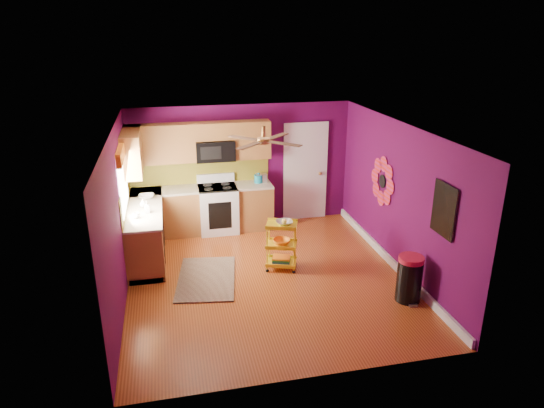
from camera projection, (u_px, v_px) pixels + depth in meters
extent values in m
plane|color=brown|center=(267.00, 278.00, 8.08)|extent=(5.00, 5.00, 0.00)
cube|color=#510945|center=(242.00, 166.00, 9.94)|extent=(4.50, 0.04, 2.50)
cube|color=#510945|center=(313.00, 285.00, 5.35)|extent=(4.50, 0.04, 2.50)
cube|color=#510945|center=(118.00, 219.00, 7.19)|extent=(0.04, 5.00, 2.50)
cube|color=#510945|center=(398.00, 197.00, 8.10)|extent=(0.04, 5.00, 2.50)
cube|color=silver|center=(266.00, 129.00, 7.21)|extent=(4.50, 5.00, 0.04)
cube|color=white|center=(390.00, 261.00, 8.50)|extent=(0.05, 4.90, 0.14)
cube|color=brown|center=(146.00, 231.00, 8.76)|extent=(0.60, 2.30, 0.90)
cube|color=brown|center=(203.00, 210.00, 9.77)|extent=(2.80, 0.60, 0.90)
cube|color=beige|center=(144.00, 207.00, 8.60)|extent=(0.63, 2.30, 0.04)
cube|color=beige|center=(202.00, 188.00, 9.60)|extent=(2.80, 0.63, 0.04)
cube|color=black|center=(148.00, 251.00, 8.90)|extent=(0.54, 2.30, 0.10)
cube|color=black|center=(204.00, 229.00, 9.90)|extent=(2.80, 0.54, 0.10)
cube|color=white|center=(218.00, 209.00, 9.79)|extent=(0.76, 0.66, 0.92)
cube|color=black|center=(217.00, 188.00, 9.63)|extent=(0.76, 0.62, 0.03)
cube|color=white|center=(216.00, 178.00, 9.85)|extent=(0.76, 0.06, 0.18)
cube|color=black|center=(220.00, 216.00, 9.50)|extent=(0.45, 0.02, 0.55)
cube|color=brown|center=(160.00, 144.00, 9.27)|extent=(1.32, 0.33, 0.75)
cube|color=brown|center=(252.00, 140.00, 9.62)|extent=(0.72, 0.33, 0.75)
cube|color=brown|center=(214.00, 131.00, 9.40)|extent=(0.76, 0.33, 0.34)
cube|color=brown|center=(132.00, 151.00, 8.72)|extent=(0.33, 1.30, 0.75)
cube|color=black|center=(215.00, 150.00, 9.50)|extent=(0.76, 0.38, 0.40)
cube|color=olive|center=(200.00, 171.00, 9.77)|extent=(2.80, 0.01, 0.51)
cube|color=olive|center=(125.00, 194.00, 8.45)|extent=(0.01, 2.30, 0.51)
cube|color=white|center=(123.00, 179.00, 8.05)|extent=(0.03, 1.20, 1.00)
cube|color=orange|center=(121.00, 152.00, 7.90)|extent=(0.08, 1.35, 0.22)
cube|color=white|center=(305.00, 173.00, 10.26)|extent=(0.85, 0.04, 2.05)
cube|color=white|center=(305.00, 173.00, 10.24)|extent=(0.95, 0.02, 2.15)
sphere|color=#BF8C3F|center=(320.00, 174.00, 10.29)|extent=(0.07, 0.07, 0.07)
cylinder|color=black|center=(382.00, 181.00, 8.61)|extent=(0.01, 0.24, 0.24)
cube|color=#176A98|center=(445.00, 210.00, 6.71)|extent=(0.03, 0.52, 0.72)
cube|color=black|center=(444.00, 210.00, 6.70)|extent=(0.01, 0.56, 0.76)
cylinder|color=#BF8C3F|center=(264.00, 132.00, 7.42)|extent=(0.06, 0.06, 0.16)
cylinder|color=#BF8C3F|center=(264.00, 141.00, 7.47)|extent=(0.20, 0.20, 0.08)
cube|color=#4C2D19|center=(277.00, 136.00, 7.77)|extent=(0.47, 0.47, 0.01)
cube|color=#4C2D19|center=(244.00, 138.00, 7.66)|extent=(0.47, 0.47, 0.01)
cube|color=#4C2D19|center=(250.00, 146.00, 7.17)|extent=(0.47, 0.47, 0.01)
cube|color=#4C2D19|center=(285.00, 144.00, 7.28)|extent=(0.47, 0.47, 0.01)
cube|color=black|center=(206.00, 278.00, 8.03)|extent=(1.14, 1.63, 0.02)
cylinder|color=yellow|center=(267.00, 249.00, 8.12)|extent=(0.02, 0.02, 0.79)
cylinder|color=yellow|center=(294.00, 250.00, 8.07)|extent=(0.02, 0.02, 0.79)
cylinder|color=yellow|center=(269.00, 241.00, 8.41)|extent=(0.02, 0.02, 0.79)
cylinder|color=yellow|center=(295.00, 242.00, 8.36)|extent=(0.02, 0.02, 0.79)
sphere|color=black|center=(267.00, 270.00, 8.25)|extent=(0.06, 0.06, 0.06)
sphere|color=black|center=(294.00, 272.00, 8.21)|extent=(0.06, 0.06, 0.06)
sphere|color=black|center=(269.00, 262.00, 8.55)|extent=(0.06, 0.06, 0.06)
sphere|color=black|center=(295.00, 263.00, 8.50)|extent=(0.06, 0.06, 0.06)
cube|color=yellow|center=(282.00, 225.00, 8.11)|extent=(0.60, 0.52, 0.03)
cube|color=yellow|center=(281.00, 245.00, 8.23)|extent=(0.60, 0.52, 0.03)
cube|color=yellow|center=(281.00, 263.00, 8.35)|extent=(0.60, 0.52, 0.03)
imported|color=beige|center=(284.00, 223.00, 8.09)|extent=(0.36, 0.36, 0.07)
sphere|color=yellow|center=(284.00, 222.00, 8.08)|extent=(0.09, 0.09, 0.09)
imported|color=orange|center=(281.00, 242.00, 8.21)|extent=(0.37, 0.37, 0.09)
cube|color=navy|center=(281.00, 261.00, 8.34)|extent=(0.35, 0.31, 0.04)
cube|color=#267233|center=(281.00, 259.00, 8.33)|extent=(0.35, 0.31, 0.03)
cube|color=orange|center=(281.00, 257.00, 8.32)|extent=(0.35, 0.31, 0.03)
cylinder|color=black|center=(409.00, 281.00, 7.32)|extent=(0.43, 0.43, 0.65)
cylinder|color=red|center=(411.00, 259.00, 7.19)|extent=(0.38, 0.38, 0.08)
cube|color=beige|center=(413.00, 305.00, 7.25)|extent=(0.14, 0.08, 0.03)
cylinder|color=#137995|center=(259.00, 179.00, 9.87)|extent=(0.18, 0.18, 0.16)
sphere|color=#137995|center=(259.00, 174.00, 9.84)|extent=(0.06, 0.06, 0.06)
cube|color=beige|center=(261.00, 178.00, 9.90)|extent=(0.22, 0.15, 0.18)
imported|color=#EA3F72|center=(147.00, 207.00, 8.27)|extent=(0.09, 0.09, 0.20)
imported|color=white|center=(143.00, 203.00, 8.52)|extent=(0.12, 0.12, 0.16)
imported|color=white|center=(146.00, 197.00, 8.97)|extent=(0.28, 0.28, 0.07)
imported|color=white|center=(136.00, 216.00, 8.04)|extent=(0.12, 0.12, 0.09)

